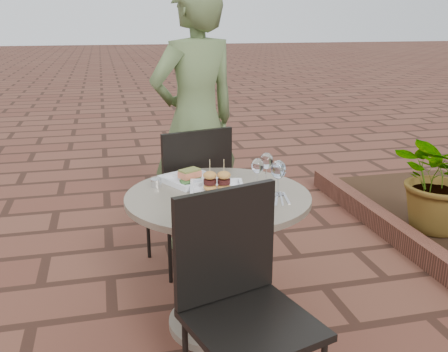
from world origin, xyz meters
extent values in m
plane|color=#583022|center=(0.00, 0.00, 0.00)|extent=(60.00, 60.00, 0.00)
cylinder|color=gray|center=(0.13, -0.22, 0.02)|extent=(0.52, 0.52, 0.04)
cylinder|color=gray|center=(0.13, -0.22, 0.35)|extent=(0.08, 0.08, 0.70)
cylinder|color=gray|center=(0.13, -0.22, 0.71)|extent=(0.90, 0.90, 0.03)
cube|color=black|center=(0.08, 0.51, 0.45)|extent=(0.54, 0.54, 0.03)
cube|color=black|center=(0.13, 0.32, 0.70)|extent=(0.43, 0.14, 0.46)
cylinder|color=black|center=(0.21, 0.74, 0.22)|extent=(0.02, 0.02, 0.44)
cylinder|color=black|center=(-0.15, 0.64, 0.22)|extent=(0.02, 0.02, 0.44)
cylinder|color=black|center=(0.31, 0.37, 0.22)|extent=(0.02, 0.02, 0.44)
cylinder|color=black|center=(-0.06, 0.28, 0.22)|extent=(0.02, 0.02, 0.44)
cube|color=black|center=(0.10, -0.91, 0.45)|extent=(0.55, 0.55, 0.03)
cube|color=black|center=(0.05, -0.71, 0.70)|extent=(0.43, 0.15, 0.46)
cylinder|color=black|center=(0.23, -0.67, 0.22)|extent=(0.02, 0.02, 0.44)
imported|color=#526638|center=(0.20, 0.78, 0.89)|extent=(0.76, 0.63, 1.78)
cube|color=white|center=(0.03, 0.00, 0.74)|extent=(0.33, 0.33, 0.01)
cube|color=#E87852|center=(0.03, 0.00, 0.77)|extent=(0.13, 0.11, 0.03)
cube|color=brown|center=(0.03, 0.00, 0.79)|extent=(0.12, 0.11, 0.01)
cube|color=white|center=(0.13, -0.20, 0.74)|extent=(0.31, 0.31, 0.01)
cube|color=white|center=(0.10, -0.50, 0.74)|extent=(0.26, 0.26, 0.01)
ellipsoid|color=#CD5486|center=(0.06, -0.55, 0.75)|extent=(0.04, 0.03, 0.02)
cylinder|color=white|center=(0.41, -0.30, 0.73)|extent=(0.06, 0.06, 0.00)
cylinder|color=white|center=(0.41, -0.30, 0.77)|extent=(0.01, 0.01, 0.08)
ellipsoid|color=white|center=(0.41, -0.30, 0.86)|extent=(0.07, 0.07, 0.09)
cylinder|color=white|center=(0.41, -0.30, 0.85)|extent=(0.06, 0.06, 0.04)
cylinder|color=white|center=(0.35, -0.16, 0.73)|extent=(0.05, 0.05, 0.00)
cylinder|color=white|center=(0.35, -0.16, 0.77)|extent=(0.01, 0.01, 0.07)
ellipsoid|color=white|center=(0.35, -0.16, 0.84)|extent=(0.06, 0.06, 0.08)
cylinder|color=white|center=(0.41, -0.11, 0.73)|extent=(0.06, 0.06, 0.00)
cylinder|color=white|center=(0.41, -0.11, 0.77)|extent=(0.01, 0.01, 0.07)
ellipsoid|color=white|center=(0.41, -0.11, 0.85)|extent=(0.07, 0.07, 0.09)
cylinder|color=silver|center=(-0.15, -0.04, 0.75)|extent=(0.06, 0.06, 0.04)
cube|color=brown|center=(1.60, 0.30, 0.07)|extent=(0.12, 3.00, 0.15)
imported|color=#33662D|center=(1.95, 0.51, 0.47)|extent=(0.85, 0.78, 0.82)
camera|label=1|loc=(-0.38, -2.44, 1.54)|focal=40.00mm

